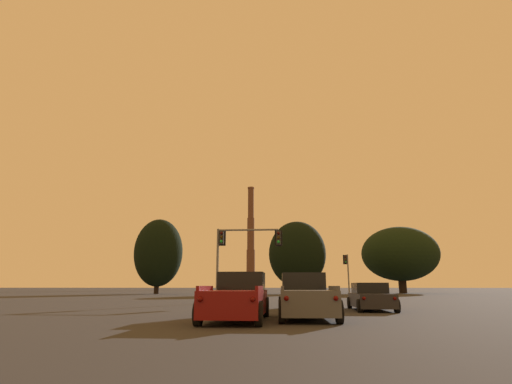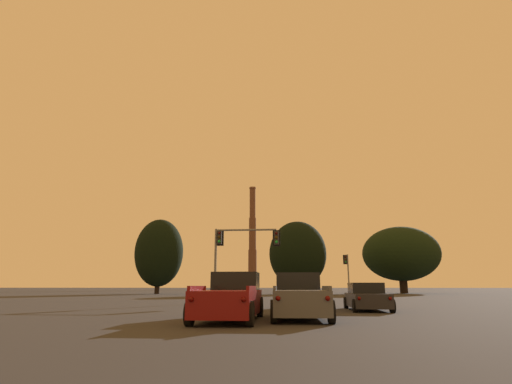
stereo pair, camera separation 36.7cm
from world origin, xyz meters
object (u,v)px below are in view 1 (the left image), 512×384
pickup_truck_left_lane_second (238,298)px  traffic_light_far_right (347,268)px  pickup_truck_center_lane_second (305,297)px  suv_center_lane_front (304,293)px  smokestack (251,248)px  sedan_right_lane_front (370,297)px  traffic_light_overhead_left (239,246)px

pickup_truck_left_lane_second → traffic_light_far_right: traffic_light_far_right is taller
pickup_truck_center_lane_second → suv_center_lane_front: (0.19, 5.66, 0.09)m
suv_center_lane_front → smokestack: (-15.62, 136.77, 15.23)m
sedan_right_lane_front → pickup_truck_center_lane_second: (-3.67, -5.56, 0.14)m
pickup_truck_center_lane_second → pickup_truck_left_lane_second: same height
sedan_right_lane_front → traffic_light_overhead_left: (-8.05, 8.15, 3.60)m
pickup_truck_left_lane_second → traffic_light_far_right: size_ratio=1.02×
pickup_truck_center_lane_second → traffic_light_overhead_left: (-4.38, 13.71, 3.47)m
sedan_right_lane_front → smokestack: 139.07m
traffic_light_overhead_left → smokestack: bearing=94.9°
suv_center_lane_front → sedan_right_lane_front: bearing=0.9°
pickup_truck_left_lane_second → traffic_light_far_right: 40.49m
suv_center_lane_front → traffic_light_overhead_left: size_ratio=0.89×
pickup_truck_left_lane_second → smokestack: bearing=94.8°
pickup_truck_center_lane_second → smokestack: 144.08m
traffic_light_far_right → smokestack: (-22.59, 104.41, 12.58)m
sedan_right_lane_front → traffic_light_far_right: traffic_light_far_right is taller
smokestack → traffic_light_far_right: bearing=-77.8°
suv_center_lane_front → smokestack: smokestack is taller
pickup_truck_left_lane_second → suv_center_lane_front: suv_center_lane_front is taller
pickup_truck_center_lane_second → pickup_truck_left_lane_second: 2.87m
sedan_right_lane_front → traffic_light_overhead_left: size_ratio=0.85×
pickup_truck_left_lane_second → pickup_truck_center_lane_second: bearing=23.8°
pickup_truck_left_lane_second → traffic_light_overhead_left: 15.38m
traffic_light_overhead_left → traffic_light_far_right: traffic_light_overhead_left is taller
traffic_light_far_right → pickup_truck_left_lane_second: bearing=-104.0°
traffic_light_overhead_left → smokestack: size_ratio=0.14×
pickup_truck_center_lane_second → smokestack: (-15.43, 142.43, 15.32)m
pickup_truck_left_lane_second → traffic_light_far_right: bearing=75.8°
suv_center_lane_front → traffic_light_far_right: traffic_light_far_right is taller
pickup_truck_center_lane_second → traffic_light_overhead_left: traffic_light_overhead_left is taller
suv_center_lane_front → traffic_light_far_right: 33.21m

